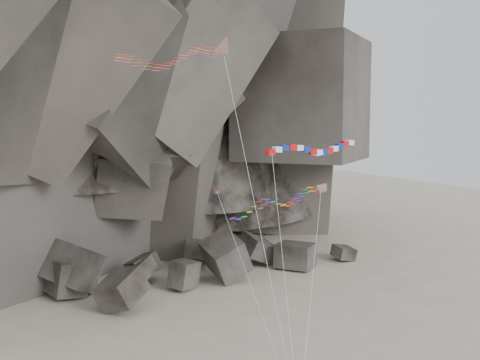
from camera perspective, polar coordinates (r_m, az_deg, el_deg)
headland at (r=116.86m, az=-20.15°, el=14.51°), size 110.00×70.00×84.00m
boulder_field at (r=90.04m, az=-7.20°, el=-8.64°), size 70.37×18.87×8.42m
delta_kite at (r=51.04m, az=-6.91°, el=11.49°), size 10.84×10.95×31.43m
banner_kite at (r=60.66m, az=6.98°, el=2.90°), size 16.44×10.58×21.57m
parafoil_kite at (r=55.19m, az=3.39°, el=-2.08°), size 13.04×8.52×17.56m
pennant_kite at (r=54.51m, az=-0.28°, el=-6.46°), size 0.48×11.87×17.41m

